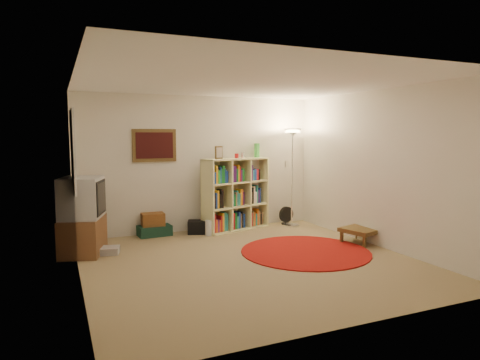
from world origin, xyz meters
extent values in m
cube|color=#927C55|center=(0.00, 0.00, -0.01)|extent=(4.50, 4.50, 0.02)
cube|color=white|center=(0.00, 0.00, 2.51)|extent=(4.50, 4.50, 0.02)
cube|color=silver|center=(0.00, 2.26, 1.25)|extent=(4.50, 0.02, 2.50)
cube|color=silver|center=(0.00, -2.26, 1.25)|extent=(4.50, 0.02, 2.50)
cube|color=silver|center=(-2.26, 0.00, 1.25)|extent=(0.02, 4.50, 2.50)
cube|color=silver|center=(2.26, 0.00, 1.25)|extent=(0.02, 4.50, 2.50)
cube|color=#4C371A|center=(-0.85, 2.23, 1.60)|extent=(0.78, 0.04, 0.58)
cube|color=#450D0E|center=(-0.85, 2.21, 1.60)|extent=(0.66, 0.01, 0.46)
cube|color=white|center=(-2.23, 1.30, 1.55)|extent=(0.03, 1.00, 1.20)
cube|color=beige|center=(1.85, 2.24, 1.20)|extent=(0.08, 0.01, 0.12)
cube|color=#FFFAAA|center=(0.62, 2.00, 0.01)|extent=(1.41, 0.77, 0.03)
cube|color=#FFFAAA|center=(0.62, 2.00, 1.34)|extent=(1.41, 0.77, 0.03)
cube|color=#FFFAAA|center=(-0.01, 1.81, 0.68)|extent=(0.14, 0.38, 1.35)
cube|color=#FFFAAA|center=(1.26, 2.20, 0.68)|extent=(0.14, 0.38, 1.35)
cube|color=#FFFAAA|center=(0.57, 2.18, 0.68)|extent=(1.30, 0.42, 1.35)
cube|color=#FFFAAA|center=(0.41, 1.94, 0.68)|extent=(0.14, 0.36, 1.29)
cube|color=#FFFAAA|center=(0.84, 2.07, 0.68)|extent=(0.14, 0.36, 1.29)
cube|color=#FFFAAA|center=(0.62, 2.00, 0.45)|extent=(1.35, 0.73, 0.03)
cube|color=#FFFAAA|center=(0.62, 2.00, 0.90)|extent=(1.35, 0.73, 0.03)
cube|color=yellow|center=(0.04, 1.78, 0.18)|extent=(0.08, 0.16, 0.29)
cube|color=red|center=(0.08, 1.79, 0.21)|extent=(0.08, 0.16, 0.35)
cube|color=orange|center=(0.12, 1.81, 0.15)|extent=(0.08, 0.16, 0.23)
cube|color=#4E1B6E|center=(0.16, 1.82, 0.15)|extent=(0.08, 0.16, 0.23)
cube|color=orange|center=(0.19, 1.83, 0.14)|extent=(0.08, 0.16, 0.22)
cube|color=red|center=(0.23, 1.84, 0.18)|extent=(0.07, 0.16, 0.29)
cube|color=yellow|center=(0.26, 1.85, 0.20)|extent=(0.08, 0.16, 0.34)
cube|color=teal|center=(0.30, 1.86, 0.21)|extent=(0.08, 0.16, 0.35)
cube|color=teal|center=(0.35, 1.88, 0.19)|extent=(0.08, 0.16, 0.32)
cube|color=#4E1B6E|center=(0.04, 1.78, 0.58)|extent=(0.09, 0.16, 0.22)
cube|color=black|center=(0.08, 1.79, 0.59)|extent=(0.08, 0.16, 0.24)
cube|color=#1B3FA6|center=(0.12, 1.81, 0.61)|extent=(0.08, 0.16, 0.28)
cube|color=yellow|center=(0.16, 1.82, 0.63)|extent=(0.08, 0.16, 0.32)
cube|color=black|center=(0.20, 1.83, 0.59)|extent=(0.09, 0.16, 0.25)
cube|color=black|center=(0.24, 1.85, 0.64)|extent=(0.09, 0.16, 0.33)
cube|color=#1B8A30|center=(0.04, 1.78, 1.04)|extent=(0.09, 0.16, 0.27)
cube|color=#1B3FA6|center=(0.08, 1.80, 1.02)|extent=(0.09, 0.16, 0.22)
cube|color=yellow|center=(0.13, 1.81, 1.07)|extent=(0.08, 0.16, 0.34)
cube|color=#1B8A30|center=(0.17, 1.82, 1.03)|extent=(0.09, 0.16, 0.26)
cube|color=#1B3FA6|center=(0.21, 1.84, 1.06)|extent=(0.07, 0.16, 0.31)
cube|color=#1B8A30|center=(0.24, 1.84, 1.05)|extent=(0.07, 0.16, 0.28)
cube|color=#1B8A30|center=(0.28, 1.86, 1.07)|extent=(0.09, 0.16, 0.33)
cube|color=#1B3FA6|center=(0.32, 1.87, 1.04)|extent=(0.07, 0.16, 0.27)
cube|color=#1B3FA6|center=(0.35, 1.88, 1.02)|extent=(0.09, 0.16, 0.23)
cube|color=red|center=(0.47, 1.91, 0.20)|extent=(0.08, 0.16, 0.33)
cube|color=red|center=(0.51, 1.93, 0.19)|extent=(0.08, 0.16, 0.30)
cube|color=#1B8A30|center=(0.55, 1.94, 0.19)|extent=(0.09, 0.16, 0.31)
cube|color=teal|center=(0.59, 1.95, 0.15)|extent=(0.08, 0.16, 0.23)
cube|color=#1B3FA6|center=(0.64, 1.97, 0.19)|extent=(0.09, 0.16, 0.31)
cube|color=#987853|center=(0.67, 1.98, 0.17)|extent=(0.07, 0.15, 0.28)
cube|color=black|center=(0.70, 1.99, 0.19)|extent=(0.08, 0.16, 0.31)
cube|color=#1B3FA6|center=(0.74, 2.00, 0.16)|extent=(0.09, 0.16, 0.26)
cube|color=#4E1B6E|center=(0.46, 1.91, 0.59)|extent=(0.07, 0.16, 0.23)
cube|color=teal|center=(0.49, 1.92, 0.61)|extent=(0.08, 0.16, 0.28)
cube|color=#1B8A30|center=(0.53, 1.93, 0.58)|extent=(0.08, 0.16, 0.22)
cube|color=#987853|center=(0.56, 1.94, 0.60)|extent=(0.07, 0.16, 0.26)
cube|color=teal|center=(0.59, 1.95, 0.61)|extent=(0.07, 0.16, 0.28)
cube|color=teal|center=(0.63, 1.96, 0.59)|extent=(0.09, 0.16, 0.23)
cube|color=yellow|center=(0.67, 1.98, 0.62)|extent=(0.07, 0.16, 0.30)
cube|color=orange|center=(0.70, 1.99, 0.62)|extent=(0.08, 0.16, 0.30)
cube|color=#4E1B6E|center=(0.73, 2.00, 0.59)|extent=(0.07, 0.16, 0.25)
cube|color=teal|center=(0.46, 1.91, 1.02)|extent=(0.07, 0.16, 0.23)
cube|color=#4E1B6E|center=(0.49, 1.92, 1.07)|extent=(0.08, 0.16, 0.32)
cube|color=#4E1B6E|center=(0.54, 1.94, 1.06)|extent=(0.09, 0.16, 0.30)
cube|color=#1B8A30|center=(0.58, 1.95, 1.03)|extent=(0.08, 0.16, 0.25)
cube|color=yellow|center=(0.62, 1.96, 1.07)|extent=(0.07, 0.16, 0.33)
cube|color=red|center=(0.65, 1.97, 1.05)|extent=(0.07, 0.16, 0.29)
cube|color=#4E1B6E|center=(0.68, 1.98, 1.02)|extent=(0.08, 0.16, 0.23)
cube|color=#1B8A30|center=(0.72, 1.99, 1.03)|extent=(0.09, 0.16, 0.25)
cube|color=#4E1B6E|center=(0.89, 2.05, 0.20)|extent=(0.08, 0.16, 0.33)
cube|color=red|center=(0.93, 2.06, 0.16)|extent=(0.08, 0.16, 0.26)
cube|color=#987853|center=(0.96, 2.07, 0.18)|extent=(0.07, 0.16, 0.29)
cube|color=orange|center=(1.00, 2.08, 0.17)|extent=(0.09, 0.16, 0.26)
cube|color=teal|center=(1.04, 2.09, 0.15)|extent=(0.09, 0.16, 0.23)
cube|color=orange|center=(1.08, 2.10, 0.19)|extent=(0.08, 0.16, 0.32)
cube|color=#987853|center=(1.12, 2.12, 0.17)|extent=(0.08, 0.16, 0.27)
cube|color=black|center=(1.16, 2.13, 0.14)|extent=(0.08, 0.16, 0.21)
cube|color=#987853|center=(1.20, 2.14, 0.16)|extent=(0.07, 0.16, 0.25)
cube|color=#4E1B6E|center=(0.89, 2.05, 0.58)|extent=(0.07, 0.16, 0.22)
cube|color=#987853|center=(0.92, 2.05, 0.58)|extent=(0.07, 0.16, 0.22)
cube|color=black|center=(0.95, 2.06, 0.62)|extent=(0.08, 0.16, 0.31)
cube|color=white|center=(0.99, 2.08, 0.64)|extent=(0.08, 0.16, 0.33)
cube|color=white|center=(1.03, 2.09, 0.58)|extent=(0.08, 0.16, 0.22)
cube|color=teal|center=(1.07, 2.10, 0.64)|extent=(0.07, 0.16, 0.35)
cube|color=#4E1B6E|center=(1.10, 2.11, 0.60)|extent=(0.08, 0.16, 0.25)
cube|color=#1B3FA6|center=(1.14, 2.12, 0.61)|extent=(0.07, 0.16, 0.29)
cube|color=teal|center=(0.90, 2.05, 1.07)|extent=(0.09, 0.16, 0.34)
cube|color=#4E1B6E|center=(0.94, 2.06, 1.06)|extent=(0.07, 0.16, 0.31)
cube|color=teal|center=(0.97, 2.07, 1.01)|extent=(0.07, 0.15, 0.22)
cube|color=#1B3FA6|center=(1.00, 2.08, 1.02)|extent=(0.07, 0.16, 0.23)
cube|color=#1B3FA6|center=(1.03, 2.09, 1.02)|extent=(0.07, 0.16, 0.22)
cube|color=red|center=(1.07, 2.10, 1.02)|extent=(0.09, 0.16, 0.23)
cube|color=black|center=(1.11, 2.11, 1.02)|extent=(0.08, 0.16, 0.23)
cube|color=#4C371A|center=(0.25, 1.91, 1.47)|extent=(0.16, 0.07, 0.23)
cube|color=#A6968A|center=(0.25, 1.89, 1.47)|extent=(0.12, 0.05, 0.18)
cylinder|color=#B31014|center=(0.64, 2.01, 1.40)|extent=(0.10, 0.10, 0.09)
cylinder|color=white|center=(0.79, 2.05, 1.41)|extent=(0.08, 0.08, 0.11)
cylinder|color=#4BC34B|center=(1.10, 2.11, 1.49)|extent=(0.10, 0.10, 0.27)
cylinder|color=#4BC34B|center=(1.17, 2.20, 1.49)|extent=(0.10, 0.10, 0.27)
cylinder|color=white|center=(1.74, 1.84, 0.02)|extent=(0.39, 0.39, 0.03)
cylinder|color=white|center=(1.74, 1.84, 0.92)|extent=(0.03, 0.03, 1.77)
cone|color=white|center=(1.74, 1.84, 1.84)|extent=(0.47, 0.47, 0.14)
cylinder|color=#FFD88C|center=(1.74, 1.84, 1.84)|extent=(0.37, 0.37, 0.02)
cylinder|color=black|center=(1.72, 2.04, 0.01)|extent=(0.19, 0.19, 0.03)
cylinder|color=black|center=(1.72, 2.04, 0.09)|extent=(0.04, 0.04, 0.13)
cylinder|color=black|center=(1.72, 2.02, 0.20)|extent=(0.32, 0.11, 0.31)
cube|color=brown|center=(-2.14, 1.37, 0.28)|extent=(0.76, 0.92, 0.55)
cube|color=#ABABB0|center=(-2.14, 1.37, 0.86)|extent=(0.72, 0.80, 0.61)
cube|color=black|center=(-1.87, 1.28, 0.86)|extent=(0.19, 0.55, 0.51)
cube|color=black|center=(-1.87, 1.28, 0.86)|extent=(0.16, 0.49, 0.44)
cube|color=#ABABB0|center=(-1.80, 1.21, 0.05)|extent=(0.37, 0.34, 0.11)
cube|color=#133426|center=(-0.91, 2.12, 0.09)|extent=(0.60, 0.41, 0.18)
cube|color=brown|center=(-0.93, 2.11, 0.30)|extent=(0.40, 0.29, 0.22)
cube|color=black|center=(-0.15, 1.97, 0.12)|extent=(0.41, 0.38, 0.23)
cylinder|color=white|center=(-0.01, 1.73, 0.14)|extent=(0.14, 0.14, 0.27)
cylinder|color=maroon|center=(0.98, 0.12, 0.01)|extent=(1.97, 1.97, 0.02)
cube|color=#4C371A|center=(2.12, 0.22, 0.22)|extent=(0.68, 0.68, 0.07)
cube|color=#4C371A|center=(1.97, -0.05, 0.10)|extent=(0.05, 0.05, 0.20)
cube|color=#4C371A|center=(2.39, 0.07, 0.10)|extent=(0.05, 0.05, 0.20)
cube|color=#4C371A|center=(1.84, 0.37, 0.10)|extent=(0.05, 0.05, 0.20)
cube|color=#4C371A|center=(2.27, 0.49, 0.10)|extent=(0.05, 0.05, 0.20)
camera|label=1|loc=(-2.48, -5.34, 1.78)|focal=32.00mm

